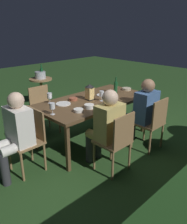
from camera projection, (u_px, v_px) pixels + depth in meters
The scene contains 22 objects.
ground_plane at pixel (94, 139), 4.11m from camera, with size 16.00×16.00×0.00m, color #26471E.
dining_table at pixel (94, 102), 3.85m from camera, with size 1.95×0.98×0.75m.
chair_side_right_a at pixel (152, 122), 3.63m from camera, with size 0.42×0.40×0.87m.
person_in_blue at pixel (143, 110), 3.71m from camera, with size 0.38×0.47×1.15m.
chair_side_left_b at pixel (43, 108), 4.23m from camera, with size 0.42×0.40×0.87m.
chair_head_far at pixel (30, 137), 3.13m from camera, with size 0.40×0.42×0.87m.
person_in_cream at pixel (15, 132), 2.95m from camera, with size 0.48×0.38×1.15m.
chair_side_right_b at pixel (117, 140), 3.06m from camera, with size 0.42×0.40×0.87m.
person_in_mustard at pixel (106, 125), 3.13m from camera, with size 0.38×0.47×1.15m.
lantern_centerpiece at pixel (90, 91), 3.77m from camera, with size 0.15×0.15×0.27m.
green_bottle_on_table at pixel (116, 87), 4.17m from camera, with size 0.07×0.07×0.29m.
wine_glass_a at pixel (52, 106), 3.16m from camera, with size 0.08×0.08×0.17m.
wine_glass_b at pixel (102, 94), 3.72m from camera, with size 0.08×0.08×0.17m.
wine_glass_c at pixel (50, 96), 3.61m from camera, with size 0.08×0.08×0.17m.
plate_a at pixel (63, 104), 3.60m from camera, with size 0.24×0.24×0.01m, color white.
plate_b at pixel (103, 95), 4.05m from camera, with size 0.21×0.21×0.01m, color white.
bowl_olives at pixel (127, 89), 4.38m from camera, with size 0.17×0.17×0.04m.
bowl_bread at pixel (78, 110), 3.29m from camera, with size 0.14×0.14×0.04m.
bowl_salad at pixel (89, 106), 3.43m from camera, with size 0.15×0.15×0.06m.
bowl_dip at pixel (73, 99), 3.79m from camera, with size 0.14×0.14×0.04m.
side_table at pixel (41, 87), 5.71m from camera, with size 0.56×0.56×0.68m.
ice_bucket at pixel (40, 75), 5.59m from camera, with size 0.26×0.26×0.34m.
Camera 1 is at (2.57, 2.60, 1.93)m, focal length 36.81 mm.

